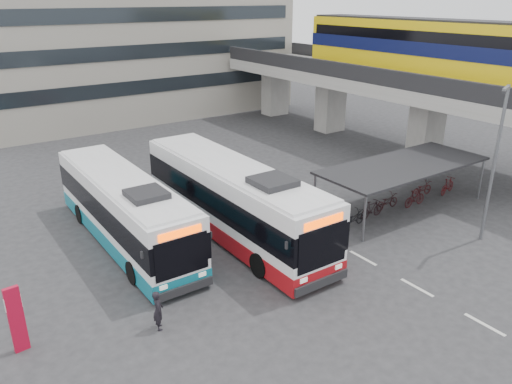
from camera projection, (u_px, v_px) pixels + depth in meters
ground at (322, 275)px, 21.34m from camera, size 120.00×120.00×0.00m
viaduct at (404, 68)px, 36.11m from camera, size 8.00×32.00×9.68m
bike_shelter at (401, 183)px, 27.60m from camera, size 10.00×4.00×2.54m
road_markings at (417, 288)px, 20.37m from camera, size 0.15×7.60×0.01m
bus_main at (233, 200)px, 24.42m from camera, size 2.97×13.16×3.89m
bus_teal at (124, 210)px, 23.66m from camera, size 2.71×12.07×3.56m
pedestrian at (158, 310)px, 17.63m from camera, size 0.51×0.64×1.52m
lamp_post at (495, 156)px, 22.81m from camera, size 1.27×0.60×7.51m
sign_totem_mid at (16, 318)px, 16.35m from camera, size 0.53×0.20×2.43m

